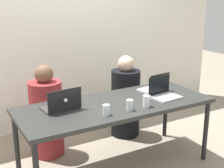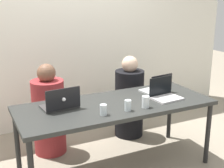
{
  "view_description": "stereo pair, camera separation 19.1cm",
  "coord_description": "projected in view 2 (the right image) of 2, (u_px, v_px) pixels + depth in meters",
  "views": [
    {
      "loc": [
        -1.48,
        -2.52,
        1.78
      ],
      "look_at": [
        0.0,
        0.08,
        0.9
      ],
      "focal_mm": 50.0,
      "sensor_mm": 36.0,
      "label": 1
    },
    {
      "loc": [
        -1.31,
        -2.61,
        1.78
      ],
      "look_at": [
        0.0,
        0.08,
        0.9
      ],
      "focal_mm": 50.0,
      "sensor_mm": 36.0,
      "label": 2
    }
  ],
  "objects": [
    {
      "name": "laptop_front_right",
      "position": [
        165.0,
        94.0,
        3.24
      ],
      "size": [
        0.31,
        0.26,
        0.21
      ],
      "rotation": [
        0.0,
        0.0,
        0.1
      ],
      "color": "silver",
      "rests_on": "desk"
    },
    {
      "name": "ground_plane",
      "position": [
        115.0,
        167.0,
        3.3
      ],
      "size": [
        12.0,
        12.0,
        0.0
      ],
      "primitive_type": "plane",
      "color": "gray"
    },
    {
      "name": "person_on_left",
      "position": [
        49.0,
        114.0,
        3.51
      ],
      "size": [
        0.45,
        0.45,
        1.04
      ],
      "rotation": [
        0.0,
        0.0,
        2.86
      ],
      "color": "maroon",
      "rests_on": "ground"
    },
    {
      "name": "water_glass_center",
      "position": [
        128.0,
        106.0,
        2.9
      ],
      "size": [
        0.06,
        0.06,
        0.1
      ],
      "color": "silver",
      "rests_on": "desk"
    },
    {
      "name": "back_wall",
      "position": [
        69.0,
        34.0,
        4.17
      ],
      "size": [
        5.08,
        0.1,
        2.48
      ],
      "primitive_type": "cube",
      "color": "white",
      "rests_on": "ground"
    },
    {
      "name": "water_glass_right",
      "position": [
        146.0,
        103.0,
        2.98
      ],
      "size": [
        0.07,
        0.07,
        0.11
      ],
      "color": "white",
      "rests_on": "desk"
    },
    {
      "name": "laptop_back_left",
      "position": [
        61.0,
        104.0,
        2.95
      ],
      "size": [
        0.36,
        0.27,
        0.22
      ],
      "rotation": [
        0.0,
        0.0,
        3.23
      ],
      "color": "#3C3A3B",
      "rests_on": "desk"
    },
    {
      "name": "laptop_back_right",
      "position": [
        157.0,
        88.0,
        3.43
      ],
      "size": [
        0.32,
        0.27,
        0.21
      ],
      "rotation": [
        0.0,
        0.0,
        3.29
      ],
      "color": "silver",
      "rests_on": "desk"
    },
    {
      "name": "person_on_right",
      "position": [
        129.0,
        101.0,
        3.95
      ],
      "size": [
        0.41,
        0.41,
        1.04
      ],
      "rotation": [
        0.0,
        0.0,
        3.3
      ],
      "color": "black",
      "rests_on": "ground"
    },
    {
      "name": "desk",
      "position": [
        115.0,
        109.0,
        3.12
      ],
      "size": [
        1.96,
        0.78,
        0.72
      ],
      "color": "#2A2C29",
      "rests_on": "ground"
    },
    {
      "name": "water_glass_left",
      "position": [
        103.0,
        110.0,
        2.8
      ],
      "size": [
        0.06,
        0.06,
        0.1
      ],
      "color": "silver",
      "rests_on": "desk"
    }
  ]
}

